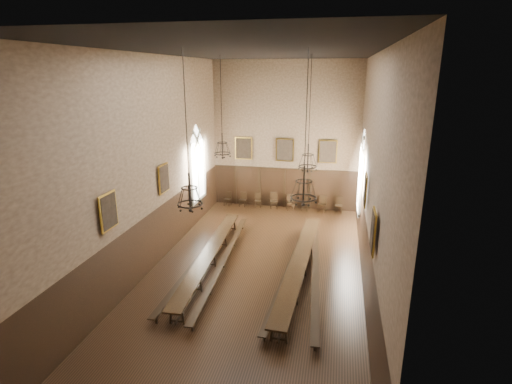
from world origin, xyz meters
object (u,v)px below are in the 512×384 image
(table_left, at_px, (210,259))
(chair_3, at_px, (274,203))
(bench_right_outer, at_px, (315,274))
(chair_6, at_px, (322,207))
(chair_5, at_px, (305,207))
(chandelier_back_right, at_px, (308,159))
(table_right, at_px, (300,267))
(bench_right_inner, at_px, (289,271))
(bench_left_outer, at_px, (199,262))
(chair_7, at_px, (339,208))
(bench_left_inner, at_px, (224,262))
(chandelier_back_left, at_px, (222,147))
(chandelier_front_left, at_px, (190,195))
(chair_0, at_px, (228,201))
(chair_1, at_px, (243,202))
(chair_4, at_px, (290,205))
(chair_2, at_px, (258,203))
(chandelier_front_right, at_px, (304,189))

(table_left, height_order, chair_3, chair_3)
(bench_right_outer, relative_size, chair_6, 9.40)
(chair_5, height_order, chandelier_back_right, chandelier_back_right)
(table_right, relative_size, chair_5, 11.64)
(chair_5, bearing_deg, bench_right_inner, -82.42)
(bench_left_outer, distance_m, chair_7, 10.38)
(bench_left_inner, relative_size, chandelier_back_right, 1.99)
(chair_5, relative_size, chair_6, 0.83)
(chandelier_back_right, bearing_deg, chandelier_back_left, -179.83)
(chair_5, height_order, chandelier_front_left, chandelier_front_left)
(table_right, bearing_deg, bench_right_inner, -152.87)
(bench_right_outer, bearing_deg, chandelier_back_right, 103.91)
(bench_right_inner, distance_m, chair_0, 9.93)
(table_left, distance_m, bench_right_outer, 4.64)
(bench_left_outer, height_order, bench_right_inner, bench_right_inner)
(chair_0, bearing_deg, chair_1, 14.27)
(chandelier_back_left, bearing_deg, chair_0, 104.22)
(table_left, height_order, chair_7, chair_7)
(chair_3, relative_size, chandelier_front_left, 0.19)
(chandelier_back_left, bearing_deg, bench_left_inner, -74.70)
(bench_left_outer, xyz_separation_m, chair_5, (3.91, 8.51, -0.00))
(bench_left_inner, xyz_separation_m, chair_5, (2.83, 8.29, -0.03))
(bench_left_inner, height_order, chair_1, chair_1)
(bench_right_inner, xyz_separation_m, bench_right_outer, (1.07, -0.01, 0.01))
(bench_left_outer, height_order, bench_left_inner, bench_left_inner)
(bench_left_inner, bearing_deg, chair_6, 64.93)
(bench_left_outer, relative_size, bench_left_inner, 0.92)
(bench_left_inner, bearing_deg, chair_4, 77.09)
(table_left, distance_m, chair_3, 8.54)
(table_left, height_order, chair_6, chair_6)
(chair_1, distance_m, chair_3, 2.02)
(chair_7, xyz_separation_m, chandelier_front_left, (-5.13, -11.24, 3.93))
(bench_left_outer, xyz_separation_m, bench_right_outer, (5.09, -0.04, 0.02))
(bench_right_outer, relative_size, chair_4, 9.97)
(chair_0, distance_m, chair_3, 3.01)
(bench_left_inner, bearing_deg, chandelier_back_left, 105.30)
(chair_2, distance_m, chandelier_front_right, 12.09)
(chair_6, bearing_deg, chair_2, -171.15)
(table_left, bearing_deg, chair_0, 100.44)
(bench_left_outer, distance_m, chandelier_front_right, 6.64)
(bench_right_outer, relative_size, chair_2, 10.77)
(table_right, xyz_separation_m, chair_5, (-0.51, 8.33, -0.13))
(chair_4, bearing_deg, chandelier_front_right, -96.16)
(bench_right_outer, bearing_deg, chair_6, 90.95)
(chandelier_front_right, bearing_deg, table_right, 95.99)
(chair_4, xyz_separation_m, chandelier_front_right, (1.68, -10.61, 4.21))
(chandelier_front_right, bearing_deg, chair_5, 94.02)
(chair_4, bearing_deg, chair_0, 164.87)
(chair_5, distance_m, chandelier_front_left, 12.31)
(chair_3, relative_size, chandelier_front_right, 0.20)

